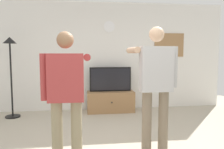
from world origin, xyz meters
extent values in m
cube|color=silver|center=(0.00, 2.95, 1.35)|extent=(6.40, 0.10, 2.70)
cube|color=#997047|center=(0.21, 2.60, 0.25)|extent=(1.14, 0.42, 0.50)
sphere|color=black|center=(0.21, 2.37, 0.28)|extent=(0.04, 0.04, 0.04)
cube|color=black|center=(0.21, 2.65, 0.80)|extent=(1.01, 0.06, 0.59)
cube|color=black|center=(0.21, 2.62, 0.80)|extent=(0.95, 0.01, 0.53)
cylinder|color=white|center=(0.21, 2.89, 2.09)|extent=(0.27, 0.03, 0.27)
cube|color=#997047|center=(1.79, 2.90, 1.64)|extent=(0.78, 0.04, 0.60)
cylinder|color=black|center=(-2.02, 2.42, 0.01)|extent=(0.32, 0.32, 0.03)
cylinder|color=black|center=(-2.02, 2.42, 0.84)|extent=(0.04, 0.04, 1.61)
cone|color=black|center=(-2.02, 2.42, 1.71)|extent=(0.28, 0.28, 0.14)
cylinder|color=gray|center=(-0.78, 0.12, 0.41)|extent=(0.14, 0.14, 0.82)
cylinder|color=gray|center=(-0.54, 0.12, 0.41)|extent=(0.14, 0.14, 0.82)
cube|color=#A53838|center=(-0.66, 0.12, 1.12)|extent=(0.44, 0.22, 0.60)
sphere|color=#8C6647|center=(-0.66, 0.12, 1.59)|extent=(0.21, 0.21, 0.21)
cylinder|color=#A53838|center=(-0.92, 0.12, 1.13)|extent=(0.09, 0.09, 0.58)
cylinder|color=#A53838|center=(-0.39, 0.41, 1.37)|extent=(0.09, 0.58, 0.09)
cube|color=white|center=(-0.39, 0.73, 1.37)|extent=(0.04, 0.12, 0.04)
cylinder|color=#7A6B56|center=(0.45, 0.32, 0.44)|extent=(0.14, 0.14, 0.89)
cylinder|color=#7A6B56|center=(0.70, 0.32, 0.44)|extent=(0.14, 0.14, 0.89)
cube|color=#B7B7B7|center=(0.57, 0.32, 1.21)|extent=(0.45, 0.22, 0.63)
sphere|color=tan|center=(0.57, 0.32, 1.69)|extent=(0.21, 0.21, 0.21)
cylinder|color=tan|center=(0.30, 0.61, 1.47)|extent=(0.09, 0.58, 0.09)
cube|color=white|center=(0.30, 0.93, 1.47)|extent=(0.04, 0.12, 0.04)
cylinder|color=#B7B7B7|center=(0.84, 0.32, 1.23)|extent=(0.09, 0.09, 0.58)
camera|label=1|loc=(-0.44, -2.66, 1.42)|focal=35.32mm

